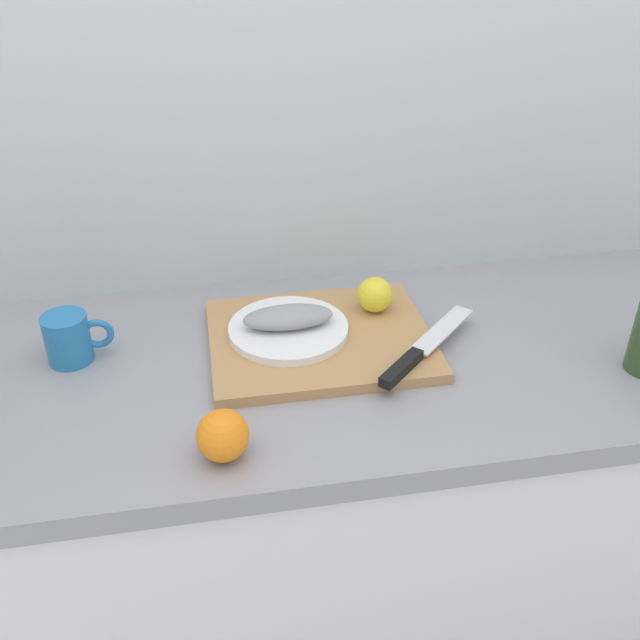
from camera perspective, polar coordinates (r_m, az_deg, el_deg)
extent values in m
cube|color=silver|center=(1.36, -3.99, 16.85)|extent=(3.20, 0.05, 2.50)
cube|color=white|center=(1.53, -1.31, -17.90)|extent=(2.00, 0.58, 0.86)
cube|color=gray|center=(1.23, -1.56, -4.09)|extent=(2.00, 0.60, 0.04)
cube|color=tan|center=(1.25, 0.00, -1.56)|extent=(0.39, 0.32, 0.02)
cylinder|color=white|center=(1.25, -2.59, -0.75)|extent=(0.21, 0.21, 0.01)
ellipsoid|color=gray|center=(1.24, -2.62, 0.25)|extent=(0.16, 0.07, 0.04)
cube|color=silver|center=(1.26, 9.93, -0.77)|extent=(0.15, 0.15, 0.00)
cube|color=black|center=(1.15, 6.64, -3.91)|extent=(0.09, 0.09, 0.02)
sphere|color=yellow|center=(1.31, 4.50, 2.07)|extent=(0.07, 0.07, 0.07)
cylinder|color=#2672B2|center=(1.27, -19.86, -1.43)|extent=(0.08, 0.08, 0.09)
torus|color=#2672B2|center=(1.26, -17.66, -1.06)|extent=(0.06, 0.01, 0.06)
sphere|color=orange|center=(1.01, -7.92, -9.29)|extent=(0.08, 0.08, 0.08)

